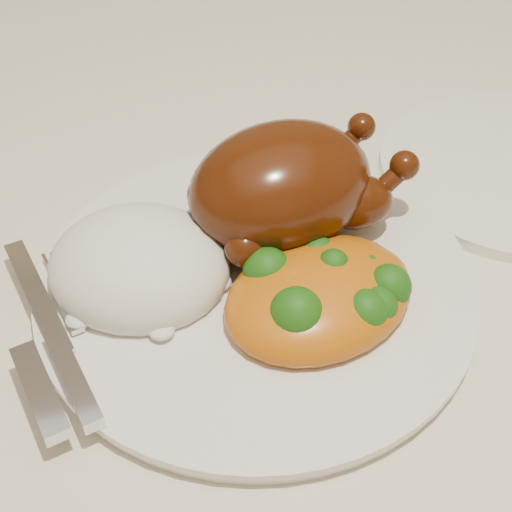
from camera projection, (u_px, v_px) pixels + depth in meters
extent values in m
cube|color=brown|center=(289.00, 249.00, 0.56)|extent=(1.60, 0.90, 0.04)
cube|color=beige|center=(290.00, 226.00, 0.55)|extent=(1.72, 1.02, 0.01)
cube|color=beige|center=(184.00, 33.00, 0.96)|extent=(1.72, 0.01, 0.18)
cylinder|color=white|center=(256.00, 284.00, 0.49)|extent=(0.39, 0.39, 0.01)
ellipsoid|color=#481A07|center=(281.00, 186.00, 0.49)|extent=(0.15, 0.13, 0.08)
ellipsoid|color=#481A07|center=(269.00, 170.00, 0.47)|extent=(0.07, 0.06, 0.03)
ellipsoid|color=#481A07|center=(357.00, 202.00, 0.50)|extent=(0.05, 0.04, 0.04)
sphere|color=#481A07|center=(404.00, 165.00, 0.49)|extent=(0.02, 0.02, 0.02)
ellipsoid|color=#481A07|center=(318.00, 161.00, 0.53)|extent=(0.05, 0.04, 0.04)
sphere|color=#481A07|center=(362.00, 127.00, 0.53)|extent=(0.02, 0.02, 0.02)
sphere|color=#481A07|center=(245.00, 248.00, 0.46)|extent=(0.03, 0.03, 0.03)
sphere|color=#481A07|center=(206.00, 195.00, 0.50)|extent=(0.03, 0.03, 0.03)
ellipsoid|color=white|center=(139.00, 266.00, 0.47)|extent=(0.16, 0.15, 0.06)
ellipsoid|color=orange|center=(319.00, 297.00, 0.46)|extent=(0.16, 0.14, 0.04)
ellipsoid|color=orange|center=(364.00, 276.00, 0.47)|extent=(0.06, 0.05, 0.03)
ellipsoid|color=#13400A|center=(365.00, 273.00, 0.47)|extent=(0.03, 0.03, 0.03)
ellipsoid|color=#13400A|center=(333.00, 266.00, 0.46)|extent=(0.02, 0.02, 0.02)
ellipsoid|color=#13400A|center=(296.00, 316.00, 0.43)|extent=(0.04, 0.04, 0.04)
ellipsoid|color=#13400A|center=(377.00, 305.00, 0.44)|extent=(0.03, 0.03, 0.02)
ellipsoid|color=#13400A|center=(388.00, 287.00, 0.45)|extent=(0.03, 0.03, 0.03)
ellipsoid|color=#13400A|center=(365.00, 312.00, 0.44)|extent=(0.03, 0.03, 0.03)
ellipsoid|color=#13400A|center=(267.00, 271.00, 0.46)|extent=(0.03, 0.03, 0.03)
ellipsoid|color=#13400A|center=(316.00, 255.00, 0.48)|extent=(0.03, 0.03, 0.03)
cube|color=silver|center=(37.00, 295.00, 0.47)|extent=(0.04, 0.11, 0.00)
cube|color=silver|center=(40.00, 391.00, 0.41)|extent=(0.03, 0.07, 0.01)
cube|color=silver|center=(73.00, 378.00, 0.41)|extent=(0.03, 0.08, 0.01)
cube|color=silver|center=(66.00, 289.00, 0.47)|extent=(0.03, 0.08, 0.00)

